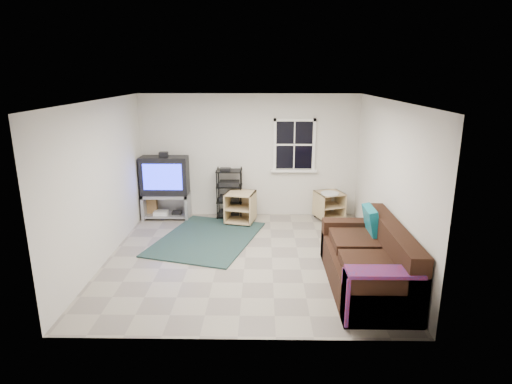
{
  "coord_description": "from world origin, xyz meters",
  "views": [
    {
      "loc": [
        0.29,
        -6.64,
        3.0
      ],
      "look_at": [
        0.17,
        0.4,
        1.04
      ],
      "focal_mm": 30.0,
      "sensor_mm": 36.0,
      "label": 1
    }
  ],
  "objects_px": {
    "side_table_left": "(241,206)",
    "side_table_right": "(328,203)",
    "tv_unit": "(165,182)",
    "sofa": "(369,264)",
    "av_rack": "(229,196)"
  },
  "relations": [
    {
      "from": "tv_unit",
      "to": "sofa",
      "type": "bearing_deg",
      "value": -40.08
    },
    {
      "from": "side_table_left",
      "to": "side_table_right",
      "type": "height_order",
      "value": "side_table_left"
    },
    {
      "from": "side_table_left",
      "to": "sofa",
      "type": "relative_size",
      "value": 0.3
    },
    {
      "from": "av_rack",
      "to": "side_table_right",
      "type": "distance_m",
      "value": 2.11
    },
    {
      "from": "side_table_left",
      "to": "sofa",
      "type": "distance_m",
      "value": 3.39
    },
    {
      "from": "av_rack",
      "to": "side_table_left",
      "type": "xyz_separation_m",
      "value": [
        0.26,
        -0.32,
        -0.12
      ]
    },
    {
      "from": "av_rack",
      "to": "side_table_left",
      "type": "relative_size",
      "value": 1.62
    },
    {
      "from": "side_table_right",
      "to": "tv_unit",
      "type": "bearing_deg",
      "value": -179.92
    },
    {
      "from": "side_table_left",
      "to": "side_table_right",
      "type": "xyz_separation_m",
      "value": [
        1.84,
        0.27,
        -0.01
      ]
    },
    {
      "from": "tv_unit",
      "to": "av_rack",
      "type": "distance_m",
      "value": 1.38
    },
    {
      "from": "tv_unit",
      "to": "side_table_left",
      "type": "height_order",
      "value": "tv_unit"
    },
    {
      "from": "side_table_right",
      "to": "side_table_left",
      "type": "bearing_deg",
      "value": -171.6
    },
    {
      "from": "side_table_left",
      "to": "side_table_right",
      "type": "bearing_deg",
      "value": 8.4
    },
    {
      "from": "tv_unit",
      "to": "side_table_left",
      "type": "distance_m",
      "value": 1.69
    },
    {
      "from": "tv_unit",
      "to": "side_table_right",
      "type": "height_order",
      "value": "tv_unit"
    }
  ]
}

